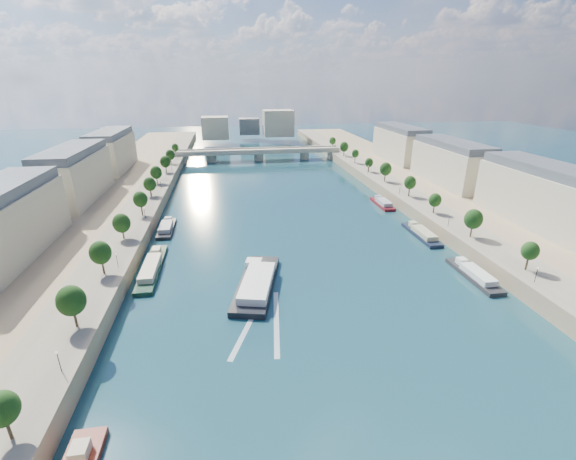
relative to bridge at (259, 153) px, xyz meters
name	(u,v)px	position (x,y,z in m)	size (l,w,h in m)	color
ground	(291,233)	(0.00, -135.89, -5.08)	(700.00, 700.00, 0.00)	#0B2934
quay_left	(81,238)	(-72.00, -135.89, -2.58)	(44.00, 520.00, 5.00)	#9E8460
quay_right	(472,216)	(72.00, -135.89, -2.58)	(44.00, 520.00, 5.00)	#9E8460
pave_left	(126,229)	(-57.00, -135.89, -0.03)	(14.00, 520.00, 0.10)	gray
pave_right	(438,212)	(57.00, -135.89, -0.03)	(14.00, 520.00, 0.10)	gray
trees_left	(131,212)	(-55.00, -133.89, 5.39)	(4.80, 268.80, 8.26)	#382B1E
trees_right	(422,191)	(55.00, -125.89, 5.39)	(4.80, 268.80, 8.26)	#382B1E
lamps_left	(133,231)	(-52.50, -145.89, 2.70)	(0.36, 200.36, 4.28)	black
lamps_right	(421,202)	(52.50, -130.89, 2.70)	(0.36, 200.36, 4.28)	black
buildings_left	(45,191)	(-85.00, -123.89, 11.37)	(16.00, 226.00, 23.20)	beige
buildings_right	(490,173)	(85.00, -123.89, 11.37)	(16.00, 226.00, 23.20)	beige
skyline	(254,125)	(3.19, 83.63, 9.57)	(79.00, 42.00, 22.00)	beige
bridge	(259,153)	(0.00, 0.00, 0.00)	(112.00, 12.00, 8.15)	#C1B79E
tour_barge	(257,283)	(-15.78, -173.34, -3.84)	(16.08, 32.40, 4.23)	black
wake	(263,322)	(-15.78, -189.86, -5.06)	(13.70, 25.96, 0.04)	silver
moored_barges_left	(126,338)	(-45.50, -192.07, -4.24)	(5.00, 155.88, 3.60)	#1B263C
moored_barges_right	(465,268)	(45.50, -173.57, -4.24)	(5.00, 155.72, 3.60)	black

